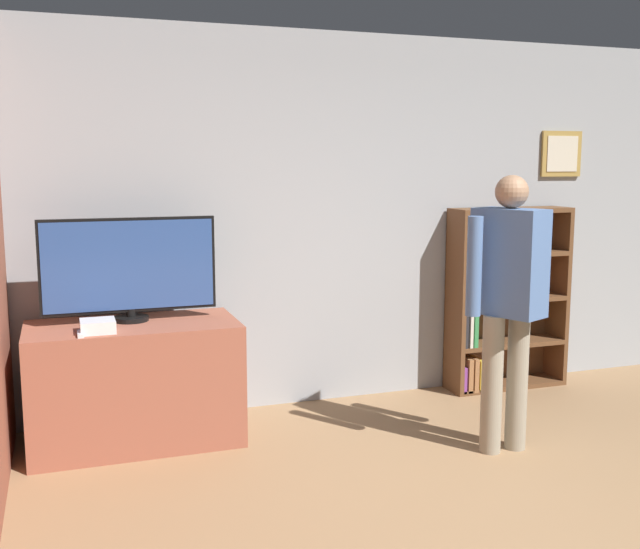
{
  "coord_description": "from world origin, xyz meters",
  "views": [
    {
      "loc": [
        -2.08,
        -2.3,
        1.78
      ],
      "look_at": [
        -0.61,
        1.91,
        1.1
      ],
      "focal_mm": 42.0,
      "sensor_mm": 36.0,
      "label": 1
    }
  ],
  "objects_px": {
    "bookshelf": "(498,301)",
    "game_console": "(98,326)",
    "person": "(508,291)",
    "television": "(129,268)"
  },
  "relations": [
    {
      "from": "game_console",
      "to": "bookshelf",
      "type": "distance_m",
      "value": 3.08
    },
    {
      "from": "bookshelf",
      "to": "person",
      "type": "relative_size",
      "value": 0.84
    },
    {
      "from": "bookshelf",
      "to": "person",
      "type": "xyz_separation_m",
      "value": [
        -0.69,
        -1.17,
        0.31
      ]
    },
    {
      "from": "television",
      "to": "bookshelf",
      "type": "distance_m",
      "value": 2.86
    },
    {
      "from": "game_console",
      "to": "person",
      "type": "relative_size",
      "value": 0.12
    },
    {
      "from": "game_console",
      "to": "person",
      "type": "bearing_deg",
      "value": -16.83
    },
    {
      "from": "television",
      "to": "bookshelf",
      "type": "height_order",
      "value": "television"
    },
    {
      "from": "bookshelf",
      "to": "game_console",
      "type": "bearing_deg",
      "value": -171.5
    },
    {
      "from": "game_console",
      "to": "person",
      "type": "height_order",
      "value": "person"
    },
    {
      "from": "game_console",
      "to": "person",
      "type": "distance_m",
      "value": 2.47
    }
  ]
}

